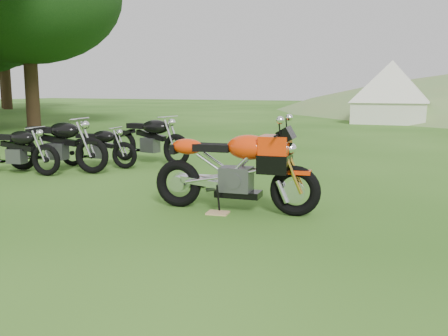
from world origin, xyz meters
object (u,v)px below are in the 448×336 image
at_px(plywood_board, 218,213).
at_px(vintage_moto_d, 149,138).
at_px(sport_motorcycle, 235,163).
at_px(vintage_moto_a, 98,146).
at_px(vintage_moto_b, 56,143).
at_px(vintage_moto_c, 15,149).
at_px(tent_left, 391,93).

bearing_deg(plywood_board, vintage_moto_d, 134.31).
height_order(sport_motorcycle, plywood_board, sport_motorcycle).
xyz_separation_m(sport_motorcycle, vintage_moto_a, (-4.08, 2.20, -0.20)).
bearing_deg(plywood_board, vintage_moto_b, 159.30).
relative_size(plywood_board, vintage_moto_b, 0.13).
distance_m(vintage_moto_a, vintage_moto_c, 1.60).
relative_size(plywood_board, vintage_moto_d, 0.13).
xyz_separation_m(plywood_board, tent_left, (-0.17, 19.13, 1.39)).
bearing_deg(vintage_moto_a, tent_left, 69.24).
height_order(vintage_moto_a, tent_left, tent_left).
relative_size(sport_motorcycle, vintage_moto_c, 1.16).
bearing_deg(vintage_moto_b, sport_motorcycle, -27.38).
bearing_deg(tent_left, plywood_board, -91.86).
bearing_deg(vintage_moto_c, tent_left, 66.69).
height_order(vintage_moto_a, vintage_moto_c, vintage_moto_c).
bearing_deg(tent_left, vintage_moto_a, -105.11).
bearing_deg(vintage_moto_a, vintage_moto_c, -130.93).
xyz_separation_m(vintage_moto_c, vintage_moto_d, (1.51, 2.28, 0.07)).
bearing_deg(vintage_moto_a, sport_motorcycle, -36.34).
xyz_separation_m(sport_motorcycle, vintage_moto_b, (-4.44, 1.39, -0.08)).
bearing_deg(sport_motorcycle, vintage_moto_d, 130.82).
relative_size(plywood_board, tent_left, 0.09).
xyz_separation_m(plywood_board, vintage_moto_c, (-4.81, 1.10, 0.48)).
bearing_deg(vintage_moto_c, vintage_moto_d, 47.60).
xyz_separation_m(sport_motorcycle, plywood_board, (-0.14, -0.23, -0.64)).
bearing_deg(tent_left, vintage_moto_d, -103.60).
relative_size(vintage_moto_a, vintage_moto_c, 0.92).
bearing_deg(tent_left, vintage_moto_c, -106.80).
xyz_separation_m(vintage_moto_a, vintage_moto_d, (0.65, 0.94, 0.11)).
xyz_separation_m(vintage_moto_b, tent_left, (4.14, 17.51, 0.83)).
distance_m(sport_motorcycle, vintage_moto_c, 5.03).
xyz_separation_m(vintage_moto_c, tent_left, (4.65, 18.04, 0.91)).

